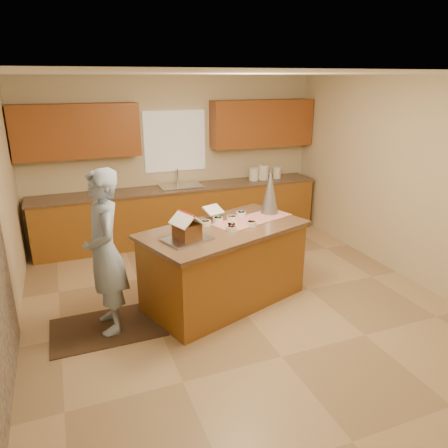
{
  "coord_description": "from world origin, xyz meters",
  "views": [
    {
      "loc": [
        -1.86,
        -4.28,
        2.67
      ],
      "look_at": [
        -0.1,
        0.2,
        1.0
      ],
      "focal_mm": 34.05,
      "sensor_mm": 36.0,
      "label": 1
    }
  ],
  "objects": [
    {
      "name": "table_runner",
      "position": [
        0.33,
        0.3,
        0.97
      ],
      "size": [
        1.12,
        0.7,
        0.01
      ],
      "primitive_type": "cube",
      "rotation": [
        0.0,
        0.0,
        0.33
      ],
      "color": "#AD0C19",
      "rests_on": "island_top"
    },
    {
      "name": "wall_front",
      "position": [
        0.0,
        -2.75,
        1.35
      ],
      "size": [
        5.5,
        5.5,
        0.0
      ],
      "primitive_type": "plane",
      "color": "beige",
      "rests_on": "floor"
    },
    {
      "name": "canister_a",
      "position": [
        1.35,
        2.45,
        1.03
      ],
      "size": [
        0.16,
        0.16,
        0.23
      ],
      "primitive_type": "cylinder",
      "color": "white",
      "rests_on": "back_counter_top"
    },
    {
      "name": "island_base",
      "position": [
        -0.12,
        0.15,
        0.46
      ],
      "size": [
        2.1,
        1.51,
        0.93
      ],
      "primitive_type": "cube",
      "rotation": [
        0.0,
        0.0,
        0.33
      ],
      "color": "brown",
      "rests_on": "floor"
    },
    {
      "name": "upper_cabinet_left",
      "position": [
        -1.55,
        2.57,
        1.9
      ],
      "size": [
        1.85,
        0.35,
        0.8
      ],
      "primitive_type": "cube",
      "color": "brown",
      "rests_on": "wall_back"
    },
    {
      "name": "gingerbread_house",
      "position": [
        -0.65,
        -0.09,
        1.11
      ],
      "size": [
        0.37,
        0.37,
        0.3
      ],
      "color": "brown",
      "rests_on": "baking_tray"
    },
    {
      "name": "rug",
      "position": [
        -1.57,
        0.04,
        0.01
      ],
      "size": [
        1.22,
        0.8,
        0.01
      ],
      "primitive_type": "cube",
      "color": "black",
      "rests_on": "floor"
    },
    {
      "name": "boy",
      "position": [
        -1.52,
        0.04,
        0.91
      ],
      "size": [
        0.47,
        0.68,
        1.8
      ],
      "primitive_type": "imported",
      "rotation": [
        0.0,
        0.0,
        -1.52
      ],
      "color": "#8EA7C9",
      "rests_on": "rug"
    },
    {
      "name": "back_counter_top",
      "position": [
        0.0,
        2.45,
        0.9
      ],
      "size": [
        4.85,
        0.63,
        0.04
      ],
      "primitive_type": "cube",
      "color": "brown",
      "rests_on": "back_counter_base"
    },
    {
      "name": "canister_b",
      "position": [
        1.54,
        2.45,
        1.05
      ],
      "size": [
        0.18,
        0.18,
        0.27
      ],
      "primitive_type": "cylinder",
      "color": "white",
      "rests_on": "back_counter_top"
    },
    {
      "name": "paper_towel",
      "position": [
        -1.17,
        2.45,
        1.04
      ],
      "size": [
        0.11,
        0.11,
        0.25
      ],
      "primitive_type": "cylinder",
      "color": "white",
      "rests_on": "back_counter_top"
    },
    {
      "name": "candy_bowls",
      "position": [
        -0.05,
        0.27,
        1.0
      ],
      "size": [
        0.8,
        0.6,
        0.06
      ],
      "color": "teal",
      "rests_on": "island_top"
    },
    {
      "name": "cookbook",
      "position": [
        -0.1,
        0.58,
        1.07
      ],
      "size": [
        0.28,
        0.25,
        0.1
      ],
      "primitive_type": "cube",
      "rotation": [
        -1.13,
        0.0,
        0.33
      ],
      "color": "white",
      "rests_on": "island_top"
    },
    {
      "name": "canister_c",
      "position": [
        1.82,
        2.45,
        1.02
      ],
      "size": [
        0.14,
        0.14,
        0.21
      ],
      "primitive_type": "cylinder",
      "color": "white",
      "rests_on": "back_counter_top"
    },
    {
      "name": "tinsel_tree",
      "position": [
        0.65,
        0.47,
        1.26
      ],
      "size": [
        0.29,
        0.29,
        0.58
      ],
      "primitive_type": "cone",
      "rotation": [
        0.0,
        0.0,
        0.33
      ],
      "color": "silver",
      "rests_on": "island_top"
    },
    {
      "name": "faucet",
      "position": [
        0.0,
        2.63,
        1.06
      ],
      "size": [
        0.03,
        0.03,
        0.28
      ],
      "primitive_type": "cylinder",
      "color": "silver",
      "rests_on": "back_counter_top"
    },
    {
      "name": "ceiling",
      "position": [
        0.0,
        0.0,
        2.7
      ],
      "size": [
        5.5,
        5.5,
        0.0
      ],
      "primitive_type": "plane",
      "color": "silver",
      "rests_on": "floor"
    },
    {
      "name": "island_top",
      "position": [
        -0.12,
        0.15,
        0.95
      ],
      "size": [
        2.21,
        1.62,
        0.04
      ],
      "primitive_type": "cube",
      "rotation": [
        0.0,
        0.0,
        0.33
      ],
      "color": "brown",
      "rests_on": "island_base"
    },
    {
      "name": "sink",
      "position": [
        0.0,
        2.45,
        0.89
      ],
      "size": [
        0.7,
        0.45,
        0.12
      ],
      "primitive_type": "cube",
      "color": "silver",
      "rests_on": "back_counter_top"
    },
    {
      "name": "upper_cabinet_right",
      "position": [
        1.55,
        2.57,
        1.9
      ],
      "size": [
        1.85,
        0.35,
        0.8
      ],
      "primitive_type": "cube",
      "color": "brown",
      "rests_on": "wall_back"
    },
    {
      "name": "wall_back",
      "position": [
        0.0,
        2.75,
        1.35
      ],
      "size": [
        5.5,
        5.5,
        0.0
      ],
      "primitive_type": "plane",
      "color": "beige",
      "rests_on": "floor"
    },
    {
      "name": "baking_tray",
      "position": [
        -0.65,
        -0.09,
        0.98
      ],
      "size": [
        0.58,
        0.5,
        0.03
      ],
      "primitive_type": "cube",
      "rotation": [
        0.0,
        0.0,
        0.33
      ],
      "color": "silver",
      "rests_on": "island_top"
    },
    {
      "name": "wall_right",
      "position": [
        2.5,
        0.0,
        1.35
      ],
      "size": [
        5.5,
        5.5,
        0.0
      ],
      "primitive_type": "plane",
      "color": "beige",
      "rests_on": "floor"
    },
    {
      "name": "back_counter_base",
      "position": [
        0.0,
        2.45,
        0.44
      ],
      "size": [
        4.8,
        0.6,
        0.88
      ],
      "primitive_type": "cube",
      "color": "brown",
      "rests_on": "floor"
    },
    {
      "name": "window_curtain",
      "position": [
        0.0,
        2.72,
        1.65
      ],
      "size": [
        1.05,
        0.03,
        1.0
      ],
      "primitive_type": "cube",
      "color": "white",
      "rests_on": "wall_back"
    },
    {
      "name": "floor",
      "position": [
        0.0,
        0.0,
        0.0
      ],
      "size": [
        5.5,
        5.5,
        0.0
      ],
      "primitive_type": "plane",
      "color": "tan",
      "rests_on": "ground"
    }
  ]
}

